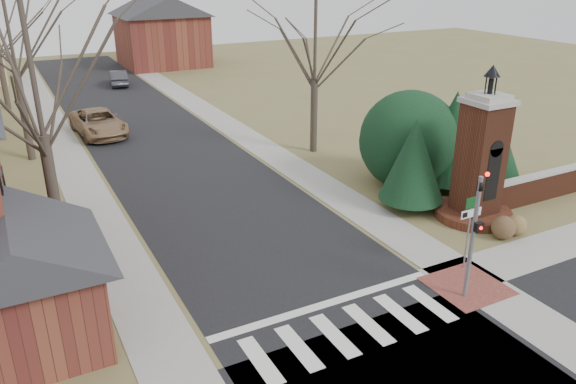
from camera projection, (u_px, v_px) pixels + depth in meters
ground at (367, 345)px, 16.07m from camera, size 120.00×120.00×0.00m
main_street at (157, 141)px, 34.05m from camera, size 8.00×70.00×0.01m
crosswalk_zone at (352, 330)px, 16.72m from camera, size 8.00×2.20×0.02m
stop_bar at (325, 304)px, 17.95m from camera, size 8.00×0.35×0.02m
sidewalk_right_main at (236, 130)px, 36.28m from camera, size 2.00×60.00×0.02m
sidewalk_left at (67, 154)px, 31.81m from camera, size 2.00×60.00×0.02m
curb_apron at (467, 286)px, 18.94m from camera, size 2.40×2.40×0.02m
traffic_signal_pole at (475, 225)px, 17.39m from camera, size 0.28×0.41×4.50m
sign_post at (470, 219)px, 19.35m from camera, size 0.90×0.07×2.75m
brick_gate_monument at (479, 170)px, 23.19m from camera, size 3.20×3.20×6.47m
brick_garden_wall at (547, 185)px, 25.70m from camera, size 7.50×0.50×1.30m
garage_left at (17, 277)px, 15.22m from camera, size 4.80×4.80×4.29m
house_distant_right at (161, 29)px, 57.34m from camera, size 8.80×8.80×7.30m
evergreen_near at (414, 159)px, 24.00m from camera, size 2.80×2.80×4.10m
evergreen_mid at (453, 135)px, 26.29m from camera, size 3.40×3.40×4.70m
evergreen_far at (498, 149)px, 26.60m from camera, size 2.40×2.40×3.30m
evergreen_mass at (410, 136)px, 26.78m from camera, size 4.80×4.80×4.80m
bare_tree_0 at (28, 47)px, 17.47m from camera, size 8.05×8.05×11.15m
bare_tree_1 at (4, 7)px, 27.96m from camera, size 8.40×8.40×11.64m
bare_tree_3 at (315, 31)px, 29.81m from camera, size 7.00×7.00×9.70m
pickup_truck at (99, 123)px, 35.08m from camera, size 3.02×5.78×1.55m
distant_car at (119, 78)px, 48.99m from camera, size 2.00×4.17×1.32m
dry_shrub_left at (504, 228)px, 22.04m from camera, size 0.94×0.94×0.94m
dry_shrub_right at (516, 225)px, 22.36m from camera, size 0.84×0.84×0.84m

